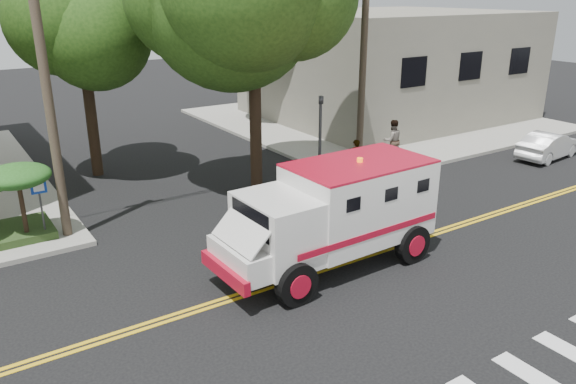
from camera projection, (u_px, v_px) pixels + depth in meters
ground at (328, 267)px, 15.67m from camera, size 100.00×100.00×0.00m
sidewalk_ne at (372, 119)px, 33.22m from camera, size 17.00×17.00×0.15m
building_right at (388, 64)px, 33.34m from camera, size 14.00×12.00×6.00m
utility_pole_left at (47, 94)px, 15.96m from camera, size 0.28×0.28×9.00m
utility_pole_right at (363, 65)px, 22.26m from camera, size 0.28×0.28×9.00m
tree_left at (91, 33)px, 21.60m from camera, size 4.48×4.20×7.70m
tree_right at (285, 13)px, 30.55m from camera, size 4.80×4.50×8.20m
traffic_signal at (320, 132)px, 21.27m from camera, size 0.15×0.18×3.60m
accessibility_sign at (40, 200)px, 16.85m from camera, size 0.45×0.10×2.02m
armored_truck at (335, 210)px, 15.29m from camera, size 6.40×2.72×2.88m
parked_sedan at (549, 145)px, 25.59m from camera, size 3.83×1.69×1.22m
pedestrian_a at (355, 158)px, 22.52m from camera, size 0.58×0.40×1.55m
pedestrian_b at (392, 140)px, 24.65m from camera, size 1.06×0.93×1.83m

